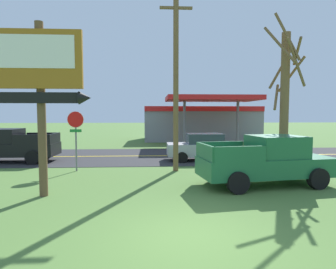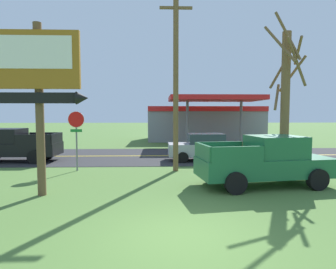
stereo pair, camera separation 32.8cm
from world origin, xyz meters
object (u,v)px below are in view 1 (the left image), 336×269
(bare_tree, at_px, (285,97))
(pickup_green_parked_on_lawn, at_px, (267,161))
(stop_sign, at_px, (76,130))
(motel_sign, at_px, (41,78))
(utility_pole, at_px, (176,72))
(gas_station, at_px, (200,122))
(car_silver_mid_lane, at_px, (203,147))
(pickup_black_on_road, at_px, (10,146))

(bare_tree, distance_m, pickup_green_parked_on_lawn, 3.76)
(stop_sign, bearing_deg, motel_sign, -89.15)
(motel_sign, distance_m, utility_pole, 6.53)
(stop_sign, xyz_separation_m, gas_station, (9.04, 16.89, -0.08))
(gas_station, bearing_deg, car_silver_mid_lane, -99.11)
(utility_pole, bearing_deg, gas_station, 76.41)
(pickup_green_parked_on_lawn, bearing_deg, pickup_black_on_road, 153.98)
(utility_pole, bearing_deg, bare_tree, -10.92)
(utility_pole, height_order, bare_tree, utility_pole)
(utility_pole, xyz_separation_m, bare_tree, (5.00, -0.97, -1.28))
(stop_sign, distance_m, bare_tree, 10.10)
(pickup_black_on_road, bearing_deg, bare_tree, -15.92)
(stop_sign, relative_size, pickup_black_on_road, 0.57)
(pickup_black_on_road, height_order, car_silver_mid_lane, pickup_black_on_road)
(motel_sign, xyz_separation_m, car_silver_mid_lane, (6.74, 7.46, -3.17))
(motel_sign, height_order, car_silver_mid_lane, motel_sign)
(stop_sign, relative_size, gas_station, 0.25)
(gas_station, xyz_separation_m, pickup_black_on_road, (-13.60, -13.95, -0.98))
(pickup_black_on_road, bearing_deg, car_silver_mid_lane, 0.00)
(stop_sign, xyz_separation_m, pickup_green_parked_on_lawn, (8.26, -3.31, -1.06))
(bare_tree, relative_size, pickup_green_parked_on_lawn, 1.35)
(motel_sign, bearing_deg, stop_sign, 90.85)
(car_silver_mid_lane, bearing_deg, stop_sign, -156.62)
(utility_pole, distance_m, pickup_green_parked_on_lawn, 6.01)
(motel_sign, xyz_separation_m, pickup_green_parked_on_lawn, (8.19, 1.20, -3.03))
(utility_pole, xyz_separation_m, pickup_green_parked_on_lawn, (3.35, -3.09, -3.91))
(stop_sign, bearing_deg, bare_tree, -6.83)
(stop_sign, height_order, gas_station, gas_station)
(bare_tree, height_order, gas_station, bare_tree)
(motel_sign, bearing_deg, pickup_green_parked_on_lawn, 8.34)
(pickup_green_parked_on_lawn, xyz_separation_m, pickup_black_on_road, (-12.82, 6.26, 0.00))
(utility_pole, distance_m, gas_station, 17.85)
(bare_tree, height_order, pickup_green_parked_on_lawn, bare_tree)
(motel_sign, bearing_deg, car_silver_mid_lane, 47.91)
(motel_sign, bearing_deg, pickup_black_on_road, 121.82)
(car_silver_mid_lane, bearing_deg, gas_station, 80.89)
(utility_pole, distance_m, bare_tree, 5.25)
(utility_pole, relative_size, pickup_black_on_road, 1.77)
(motel_sign, height_order, utility_pole, utility_pole)
(motel_sign, distance_m, stop_sign, 4.93)
(bare_tree, bearing_deg, car_silver_mid_lane, 126.94)
(car_silver_mid_lane, bearing_deg, pickup_green_parked_on_lawn, -76.93)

